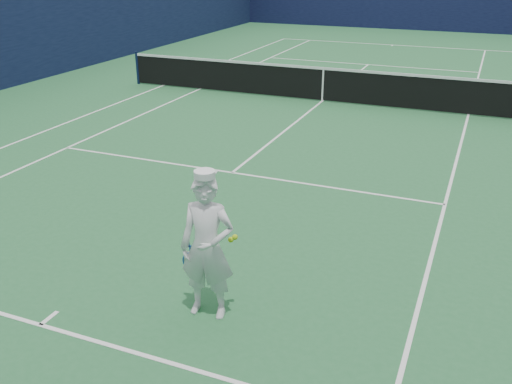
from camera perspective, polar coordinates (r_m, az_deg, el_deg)
ground at (r=17.23m, az=6.62°, el=8.99°), size 80.00×80.00×0.00m
court_markings at (r=17.23m, az=6.63°, el=9.01°), size 11.03×23.83×0.01m
windscreen_fence at (r=16.86m, az=6.94°, el=15.60°), size 20.12×36.12×4.00m
tennis_net at (r=17.11m, az=6.71°, el=10.80°), size 12.88×0.09×1.07m
tennis_player at (r=6.74m, az=-4.90°, el=-5.51°), size 0.81×0.51×1.87m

